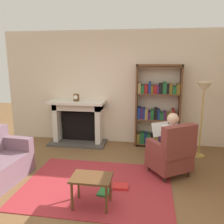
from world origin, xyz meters
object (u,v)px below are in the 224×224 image
Objects in this scene: mantel_clock at (76,98)px; side_table at (92,181)px; fireplace at (79,120)px; bookshelf at (157,109)px; seated_reader at (168,140)px; floor_lamp at (204,94)px; armchair_reading at (172,153)px.

side_table is at bearing -68.52° from mantel_clock.
bookshelf is (1.89, 0.04, 0.34)m from fireplace.
seated_reader is (2.07, -1.24, -0.52)m from mantel_clock.
mantel_clock reaches higher than fireplace.
side_table is at bearing 13.51° from seated_reader.
mantel_clock is 2.82m from floor_lamp.
bookshelf reaches higher than floor_lamp.
side_table is 0.35× the size of floor_lamp.
armchair_reading is at bearing 43.60° from side_table.
armchair_reading is at bearing 90.00° from seated_reader.
armchair_reading is at bearing -33.97° from fireplace.
armchair_reading is (2.14, -1.33, -0.72)m from mantel_clock.
armchair_reading is at bearing -32.01° from mantel_clock.
side_table is at bearing 9.46° from armchair_reading.
mantel_clock is 2.47m from seated_reader.
bookshelf is 3.43× the size of side_table.
floor_lamp is (1.83, 2.10, 0.96)m from side_table.
mantel_clock is 0.15× the size of seated_reader.
armchair_reading is (2.13, -1.43, -0.14)m from fireplace.
armchair_reading reaches higher than side_table.
mantel_clock is at bearing -66.15° from armchair_reading.
bookshelf is at bearing 70.14° from side_table.
mantel_clock reaches higher than side_table.
mantel_clock is 0.30× the size of side_table.
fireplace is 2.44× the size of side_table.
floor_lamp is (0.66, 0.98, 0.92)m from armchair_reading.
seated_reader is (2.06, -1.34, 0.06)m from fireplace.
seated_reader is 2.04× the size of side_table.
side_table is at bearing -69.40° from fireplace.
fireplace is 0.59m from mantel_clock.
armchair_reading is at bearing -123.84° from floor_lamp.
mantel_clock is at bearing -175.91° from bookshelf.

